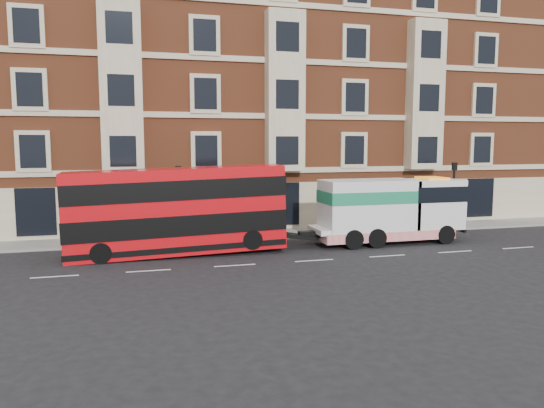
# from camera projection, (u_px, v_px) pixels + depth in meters

# --- Properties ---
(ground) EXTENTS (120.00, 120.00, 0.00)m
(ground) POSITION_uv_depth(u_px,v_px,m) (314.00, 261.00, 26.24)
(ground) COLOR black
(ground) RESTS_ON ground
(sidewalk) EXTENTS (90.00, 3.00, 0.15)m
(sidewalk) POSITION_uv_depth(u_px,v_px,m) (274.00, 234.00, 33.42)
(sidewalk) COLOR slate
(sidewalk) RESTS_ON ground
(victorian_terrace) EXTENTS (45.00, 12.00, 20.40)m
(victorian_terrace) POSITION_uv_depth(u_px,v_px,m) (253.00, 85.00, 39.57)
(victorian_terrace) COLOR brown
(victorian_terrace) RESTS_ON ground
(lamp_post_west) EXTENTS (0.35, 0.15, 4.35)m
(lamp_post_west) POSITION_uv_depth(u_px,v_px,m) (179.00, 198.00, 30.29)
(lamp_post_west) COLOR black
(lamp_post_west) RESTS_ON sidewalk
(lamp_post_east) EXTENTS (0.35, 0.15, 4.35)m
(lamp_post_east) POSITION_uv_depth(u_px,v_px,m) (454.00, 190.00, 35.01)
(lamp_post_east) COLOR black
(lamp_post_east) RESTS_ON sidewalk
(double_decker_bus) EXTENTS (11.11, 2.55, 4.50)m
(double_decker_bus) POSITION_uv_depth(u_px,v_px,m) (177.00, 209.00, 27.36)
(double_decker_bus) COLOR red
(double_decker_bus) RESTS_ON ground
(tow_truck) EXTENTS (8.89, 2.63, 3.71)m
(tow_truck) POSITION_uv_depth(u_px,v_px,m) (388.00, 210.00, 30.57)
(tow_truck) COLOR silver
(tow_truck) RESTS_ON ground
(pedestrian) EXTENTS (0.60, 0.41, 1.58)m
(pedestrian) POSITION_uv_depth(u_px,v_px,m) (108.00, 227.00, 30.61)
(pedestrian) COLOR black
(pedestrian) RESTS_ON sidewalk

